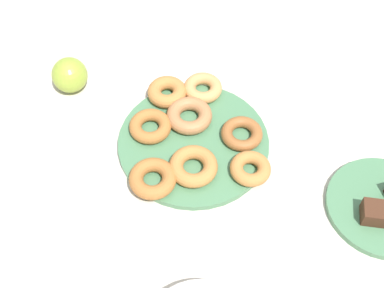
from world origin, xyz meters
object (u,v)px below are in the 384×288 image
(donut_2, at_px, (202,88))
(donut_6, at_px, (188,116))
(donut_0, at_px, (190,166))
(brownie_far, at_px, (373,213))
(apple, at_px, (68,75))
(donut_3, at_px, (240,134))
(donut_4, at_px, (166,92))
(donut_plate, at_px, (192,143))
(donut_5, at_px, (249,168))
(cake_plate, at_px, (381,206))
(donut_1, at_px, (149,126))
(donut_7, at_px, (151,178))

(donut_2, distance_m, donut_6, 0.08)
(donut_0, xyz_separation_m, brownie_far, (-0.33, 0.10, 0.00))
(apple, bearing_deg, donut_0, 139.36)
(donut_3, xyz_separation_m, donut_4, (0.15, -0.11, 0.00))
(donut_plate, height_order, donut_2, donut_2)
(donut_6, height_order, apple, apple)
(donut_5, bearing_deg, cake_plate, 163.86)
(donut_0, xyz_separation_m, cake_plate, (-0.36, 0.07, -0.02))
(donut_0, bearing_deg, donut_4, -74.11)
(donut_3, height_order, cake_plate, donut_3)
(donut_6, bearing_deg, donut_1, 19.05)
(donut_0, xyz_separation_m, donut_5, (-0.11, 0.00, -0.00))
(donut_1, height_order, apple, apple)
(donut_2, bearing_deg, donut_6, 69.82)
(brownie_far, bearing_deg, donut_plate, -27.75)
(apple, bearing_deg, donut_6, 158.43)
(brownie_far, bearing_deg, donut_6, -33.93)
(donut_0, relative_size, donut_5, 1.19)
(donut_3, height_order, brownie_far, brownie_far)
(donut_2, relative_size, donut_5, 1.04)
(donut_7, distance_m, cake_plate, 0.43)
(donut_0, height_order, donut_6, same)
(brownie_far, bearing_deg, apple, -28.89)
(donut_2, relative_size, donut_3, 0.98)
(donut_7, bearing_deg, donut_1, -84.96)
(donut_0, height_order, donut_7, same)
(donut_plate, bearing_deg, donut_7, 52.26)
(donut_2, bearing_deg, donut_3, 122.60)
(apple, bearing_deg, donut_5, 148.47)
(donut_1, relative_size, cake_plate, 0.41)
(cake_plate, bearing_deg, donut_6, -28.85)
(donut_3, relative_size, cake_plate, 0.40)
(donut_plate, relative_size, donut_0, 3.24)
(donut_3, bearing_deg, donut_6, -22.60)
(donut_2, bearing_deg, apple, -5.02)
(donut_7, bearing_deg, donut_plate, -127.74)
(donut_2, bearing_deg, donut_4, 9.88)
(donut_3, relative_size, apple, 1.09)
(donut_1, height_order, brownie_far, brownie_far)
(donut_0, distance_m, donut_3, 0.13)
(donut_plate, height_order, apple, apple)
(donut_plate, xyz_separation_m, donut_4, (0.06, -0.12, 0.02))
(donut_plate, height_order, cake_plate, same)
(donut_plate, height_order, donut_7, donut_7)
(donut_1, xyz_separation_m, donut_2, (-0.11, -0.10, 0.00))
(donut_plate, relative_size, apple, 3.97)
(donut_2, distance_m, brownie_far, 0.43)
(donut_plate, distance_m, donut_2, 0.13)
(donut_0, height_order, donut_2, donut_0)
(brownie_far, xyz_separation_m, apple, (0.59, -0.33, 0.01))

